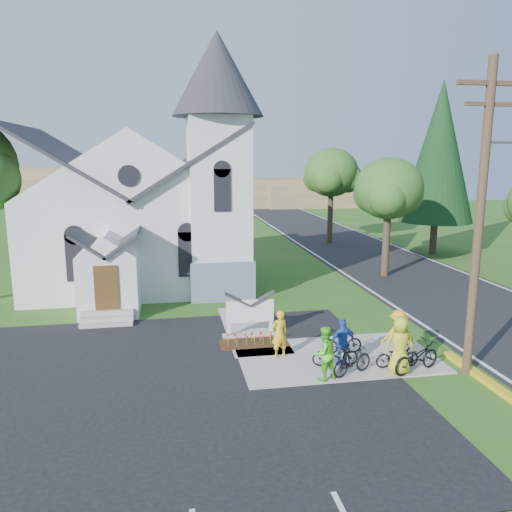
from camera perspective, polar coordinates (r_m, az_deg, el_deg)
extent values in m
plane|color=#2F5A19|center=(17.57, 5.02, -12.45)|extent=(120.00, 120.00, 0.00)
cube|color=black|center=(15.48, -19.86, -16.51)|extent=(20.00, 16.00, 0.02)
cube|color=black|center=(34.42, 14.68, -0.93)|extent=(8.00, 90.00, 0.02)
cube|color=#ADA99C|center=(18.42, 9.21, -11.32)|extent=(7.00, 4.00, 0.05)
cube|color=silver|center=(28.93, -13.36, 1.89)|extent=(11.00, 9.00, 5.00)
cube|color=slate|center=(26.06, -4.12, -2.21)|extent=(3.20, 3.20, 2.00)
cube|color=silver|center=(25.48, -4.23, 5.47)|extent=(3.00, 3.00, 9.00)
cone|color=#28272C|center=(25.66, -4.45, 20.07)|extent=(4.50, 4.50, 4.00)
cube|color=silver|center=(23.66, -16.39, -3.04)|extent=(2.60, 2.40, 2.80)
cube|color=#503517|center=(22.45, -16.74, -3.55)|extent=(1.00, 0.10, 2.00)
cube|color=#ADA99C|center=(20.22, -0.69, -9.01)|extent=(2.20, 0.40, 0.10)
cube|color=white|center=(19.94, -3.13, -7.80)|extent=(0.12, 0.12, 1.00)
cube|color=white|center=(20.20, 1.71, -7.53)|extent=(0.12, 0.12, 1.00)
cube|color=white|center=(19.90, -0.70, -6.31)|extent=(1.90, 0.14, 0.90)
cube|color=#351F0E|center=(19.39, -0.25, -9.96)|extent=(2.60, 1.10, 0.07)
cylinder|color=#422E21|center=(17.10, 24.14, 3.38)|extent=(0.28, 0.28, 10.00)
cube|color=#422E21|center=(17.12, 25.31, 17.44)|extent=(2.20, 0.14, 0.14)
cube|color=#422E21|center=(17.05, 25.13, 15.44)|extent=(1.60, 0.12, 0.12)
cylinder|color=#372A1E|center=(30.75, 14.64, 1.47)|extent=(0.44, 0.44, 4.05)
ellipsoid|color=#2F521C|center=(30.40, 14.94, 7.47)|extent=(4.00, 4.00, 3.60)
cylinder|color=#372A1E|center=(41.97, 8.47, 4.55)|extent=(0.44, 0.44, 4.50)
ellipsoid|color=#2F521C|center=(41.71, 8.61, 9.43)|extent=(4.40, 4.40, 3.96)
cylinder|color=#372A1E|center=(39.11, 19.61, 1.98)|extent=(0.50, 0.50, 2.40)
cone|color=black|center=(38.67, 20.22, 11.08)|extent=(5.20, 5.20, 10.00)
cube|color=olive|center=(72.43, -1.91, 7.23)|extent=(60.00, 8.00, 4.00)
cube|color=olive|center=(73.86, -14.63, 7.58)|extent=(30.00, 6.00, 5.60)
cube|color=olive|center=(74.53, 10.68, 6.77)|extent=(25.00, 6.00, 3.00)
imported|color=gold|center=(17.89, 2.70, -8.86)|extent=(0.70, 0.55, 1.71)
imported|color=black|center=(17.49, 9.03, -11.01)|extent=(1.63, 0.71, 0.83)
imported|color=#56D427|center=(16.27, 7.77, -10.95)|extent=(1.03, 0.92, 1.76)
imported|color=black|center=(18.48, 9.84, -9.68)|extent=(1.51, 0.49, 0.90)
imported|color=blue|center=(17.43, 9.87, -9.67)|extent=(1.02, 0.55, 1.65)
imported|color=black|center=(17.83, 15.84, -10.91)|extent=(1.53, 0.54, 0.80)
imported|color=orange|center=(18.29, 15.93, -8.68)|extent=(1.25, 0.83, 1.81)
imported|color=black|center=(16.88, 10.95, -11.65)|extent=(1.67, 1.05, 0.98)
imported|color=gold|center=(17.17, 16.12, -9.77)|extent=(1.06, 0.80, 1.94)
imported|color=black|center=(17.60, 17.87, -10.93)|extent=(2.08, 1.35, 1.03)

